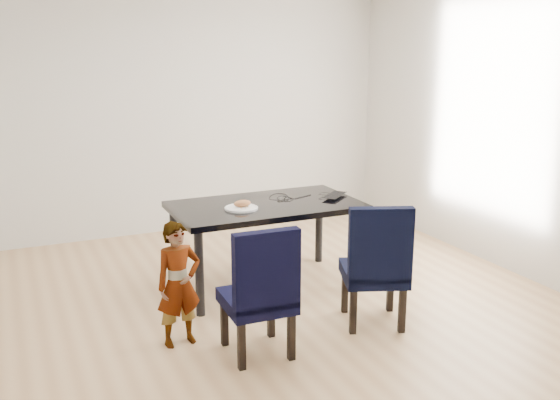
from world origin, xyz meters
name	(u,v)px	position (x,y,z in m)	size (l,w,h in m)	color
floor	(290,306)	(0.00, 0.00, -0.01)	(4.50, 5.00, 0.01)	tan
wall_back	(196,111)	(0.00, 2.50, 1.35)	(4.50, 0.01, 2.70)	silver
wall_front	(550,228)	(0.00, -2.50, 1.35)	(4.50, 0.01, 2.70)	silver
wall_right	(514,127)	(2.25, 0.00, 1.35)	(0.01, 5.00, 2.70)	silver
dining_table	(266,245)	(0.00, 0.50, 0.38)	(1.60, 0.90, 0.75)	black
chair_left	(257,289)	(-0.54, -0.62, 0.47)	(0.45, 0.47, 0.93)	black
chair_right	(374,263)	(0.45, -0.53, 0.48)	(0.46, 0.48, 0.96)	black
child	(179,284)	(-0.99, -0.27, 0.45)	(0.33, 0.22, 0.90)	orange
plate	(241,208)	(-0.26, 0.41, 0.76)	(0.28, 0.28, 0.02)	silver
sandwich	(242,203)	(-0.24, 0.42, 0.80)	(0.15, 0.07, 0.06)	#A3653A
laptop	(330,195)	(0.62, 0.49, 0.76)	(0.31, 0.20, 0.02)	black
cable_tangle	(285,200)	(0.21, 0.55, 0.75)	(0.14, 0.14, 0.01)	black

